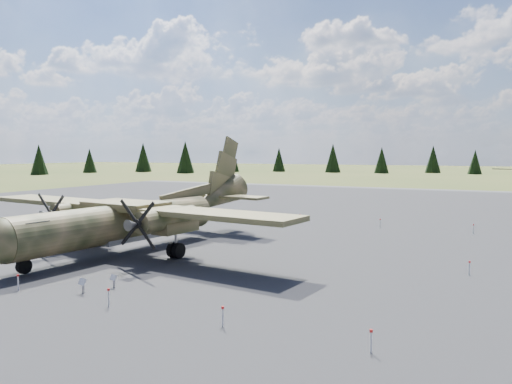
% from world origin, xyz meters
% --- Properties ---
extents(ground, '(500.00, 500.00, 0.00)m').
position_xyz_m(ground, '(0.00, 0.00, 0.00)').
color(ground, brown).
rests_on(ground, ground).
extents(apron, '(120.00, 120.00, 0.04)m').
position_xyz_m(apron, '(0.00, 10.00, 0.00)').
color(apron, '#56565B').
rests_on(apron, ground).
extents(transport_plane, '(27.34, 24.71, 8.99)m').
position_xyz_m(transport_plane, '(-5.51, -2.41, 2.58)').
color(transport_plane, '#303A1F').
rests_on(transport_plane, ground).
extents(info_placard_left, '(0.47, 0.28, 0.69)m').
position_xyz_m(info_placard_left, '(-0.05, -10.90, 0.46)').
color(info_placard_left, gray).
rests_on(info_placard_left, ground).
extents(info_placard_right, '(0.52, 0.30, 0.77)m').
position_xyz_m(info_placard_right, '(-0.70, -12.41, 0.51)').
color(info_placard_right, gray).
rests_on(info_placard_right, ground).
extents(barrier_fence, '(33.12, 29.62, 0.85)m').
position_xyz_m(barrier_fence, '(-0.46, -0.08, 0.51)').
color(barrier_fence, white).
rests_on(barrier_fence, ground).
extents(treeline, '(300.49, 305.26, 10.98)m').
position_xyz_m(treeline, '(2.41, 9.08, 4.85)').
color(treeline, black).
rests_on(treeline, ground).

